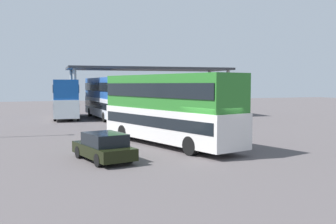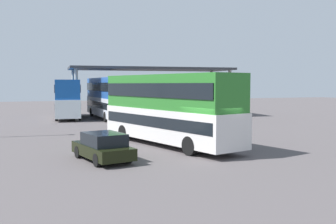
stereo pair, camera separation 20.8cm
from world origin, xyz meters
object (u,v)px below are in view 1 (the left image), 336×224
object	(u,v)px
parked_hatchback	(104,147)
double_decker_mid_row	(107,96)
double_decker_main	(168,107)
double_decker_near_canopy	(66,97)

from	to	relation	value
parked_hatchback	double_decker_mid_row	bearing A→B (deg)	-24.36
parked_hatchback	double_decker_mid_row	xyz separation A→B (m)	(5.00, 22.51, 1.69)
double_decker_mid_row	double_decker_main	bearing A→B (deg)	177.41
double_decker_main	double_decker_near_canopy	distance (m)	21.70
parked_hatchback	double_decker_near_canopy	distance (m)	24.86
double_decker_main	parked_hatchback	xyz separation A→B (m)	(-4.58, -3.38, -1.64)
double_decker_main	double_decker_near_canopy	bearing A→B (deg)	-6.01
double_decker_near_canopy	double_decker_main	bearing A→B (deg)	-164.88
double_decker_near_canopy	double_decker_mid_row	distance (m)	4.60
double_decker_mid_row	double_decker_near_canopy	bearing A→B (deg)	58.98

